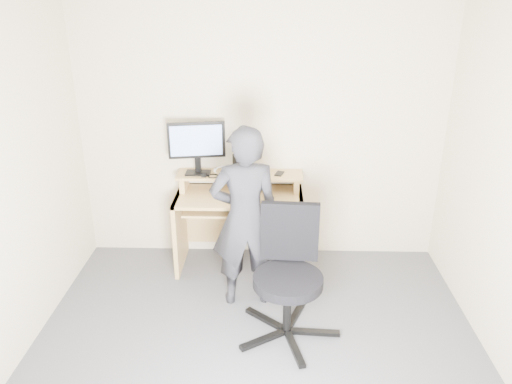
{
  "coord_description": "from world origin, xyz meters",
  "views": [
    {
      "loc": [
        0.09,
        -2.87,
        2.58
      ],
      "look_at": [
        -0.03,
        1.05,
        0.95
      ],
      "focal_mm": 35.0,
      "sensor_mm": 36.0,
      "label": 1
    }
  ],
  "objects_px": {
    "monitor": "(197,143)",
    "office_chair": "(288,269)",
    "person": "(245,218)",
    "desk": "(240,211)"
  },
  "relations": [
    {
      "from": "desk",
      "to": "person",
      "type": "bearing_deg",
      "value": -82.85
    },
    {
      "from": "monitor",
      "to": "person",
      "type": "xyz_separation_m",
      "value": [
        0.48,
        -0.72,
        -0.42
      ]
    },
    {
      "from": "monitor",
      "to": "office_chair",
      "type": "height_order",
      "value": "monitor"
    },
    {
      "from": "monitor",
      "to": "person",
      "type": "relative_size",
      "value": 0.33
    },
    {
      "from": "office_chair",
      "to": "desk",
      "type": "bearing_deg",
      "value": 115.71
    },
    {
      "from": "person",
      "to": "monitor",
      "type": "bearing_deg",
      "value": -65.0
    },
    {
      "from": "desk",
      "to": "person",
      "type": "distance_m",
      "value": 0.72
    },
    {
      "from": "office_chair",
      "to": "person",
      "type": "distance_m",
      "value": 0.59
    },
    {
      "from": "desk",
      "to": "office_chair",
      "type": "bearing_deg",
      "value": -67.84
    },
    {
      "from": "desk",
      "to": "monitor",
      "type": "distance_m",
      "value": 0.78
    }
  ]
}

